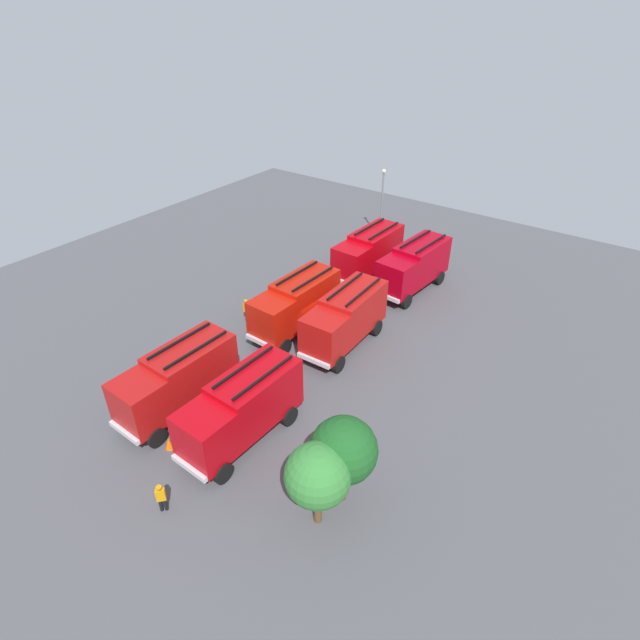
{
  "coord_description": "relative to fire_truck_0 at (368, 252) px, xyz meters",
  "views": [
    {
      "loc": [
        23.06,
        16.72,
        19.96
      ],
      "look_at": [
        0.0,
        0.0,
        1.4
      ],
      "focal_mm": 28.36,
      "sensor_mm": 36.0,
      "label": 1
    }
  ],
  "objects": [
    {
      "name": "firefighter_0",
      "position": [
        9.19,
        -2.38,
        -1.21
      ],
      "size": [
        0.47,
        0.46,
        1.68
      ],
      "rotation": [
        0.0,
        0.0,
        0.8
      ],
      "color": "black",
      "rests_on": "ground"
    },
    {
      "name": "tree_0",
      "position": [
        19.72,
        10.68,
        1.03
      ],
      "size": [
        3.05,
        3.05,
        4.73
      ],
      "color": "brown",
      "rests_on": "ground"
    },
    {
      "name": "lamppost",
      "position": [
        -7.04,
        -2.93,
        1.77
      ],
      "size": [
        0.36,
        0.36,
        6.71
      ],
      "color": "slate",
      "rests_on": "ground"
    },
    {
      "name": "fire_truck_4",
      "position": [
        9.4,
        3.96,
        0.0
      ],
      "size": [
        7.27,
        2.94,
        3.88
      ],
      "rotation": [
        0.0,
        0.0,
        0.03
      ],
      "color": "#B4120F",
      "rests_on": "ground"
    },
    {
      "name": "traffic_cone_1",
      "position": [
        22.4,
        1.69,
        -1.8
      ],
      "size": [
        0.49,
        0.49,
        0.7
      ],
      "primitive_type": "cone",
      "color": "#F2600C",
      "rests_on": "ground"
    },
    {
      "name": "firefighter_2",
      "position": [
        -4.2,
        -2.8,
        -1.17
      ],
      "size": [
        0.47,
        0.46,
        1.75
      ],
      "rotation": [
        0.0,
        0.0,
        0.84
      ],
      "color": "black",
      "rests_on": "ground"
    },
    {
      "name": "fire_truck_2",
      "position": [
        19.97,
        -0.09,
        0.0
      ],
      "size": [
        7.27,
        2.92,
        3.88
      ],
      "rotation": [
        0.0,
        0.0,
        -0.03
      ],
      "color": "#AD1211",
      "rests_on": "ground"
    },
    {
      "name": "ground_plane",
      "position": [
        9.67,
        2.13,
        -2.15
      ],
      "size": [
        56.92,
        56.92,
        0.0
      ],
      "primitive_type": "plane",
      "color": "#4C4C51"
    },
    {
      "name": "fire_truck_1",
      "position": [
        9.87,
        0.23,
        0.0
      ],
      "size": [
        7.27,
        2.94,
        3.88
      ],
      "rotation": [
        0.0,
        0.0,
        -0.03
      ],
      "color": "#BA1509",
      "rests_on": "ground"
    },
    {
      "name": "fire_truck_0",
      "position": [
        0.0,
        0.0,
        0.0
      ],
      "size": [
        7.28,
        2.96,
        3.88
      ],
      "rotation": [
        0.0,
        0.0,
        -0.04
      ],
      "color": "#B9040E",
      "rests_on": "ground"
    },
    {
      "name": "fire_truck_3",
      "position": [
        0.03,
        4.13,
        0.0
      ],
      "size": [
        7.38,
        3.26,
        3.88
      ],
      "rotation": [
        0.0,
        0.0,
        -0.09
      ],
      "color": "#AD0313",
      "rests_on": "ground"
    },
    {
      "name": "tree_1",
      "position": [
        21.36,
        10.48,
        0.84
      ],
      "size": [
        2.87,
        2.87,
        4.45
      ],
      "color": "brown",
      "rests_on": "ground"
    },
    {
      "name": "firefighter_3",
      "position": [
        10.99,
        -3.42,
        -1.23
      ],
      "size": [
        0.45,
        0.3,
        1.65
      ],
      "rotation": [
        0.0,
        0.0,
        1.72
      ],
      "color": "black",
      "rests_on": "ground"
    },
    {
      "name": "fire_truck_5",
      "position": [
        19.58,
        4.37,
        0.0
      ],
      "size": [
        7.27,
        2.92,
        3.88
      ],
      "rotation": [
        0.0,
        0.0,
        -0.03
      ],
      "color": "#B8060E",
      "rests_on": "ground"
    },
    {
      "name": "firefighter_1",
      "position": [
        25.06,
        4.45,
        -1.27
      ],
      "size": [
        0.47,
        0.46,
        1.6
      ],
      "rotation": [
        0.0,
        0.0,
        0.85
      ],
      "color": "black",
      "rests_on": "ground"
    },
    {
      "name": "traffic_cone_0",
      "position": [
        18.14,
        -2.54,
        -1.83
      ],
      "size": [
        0.45,
        0.45,
        0.64
      ],
      "primitive_type": "cone",
      "color": "#F2600C",
      "rests_on": "ground"
    }
  ]
}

